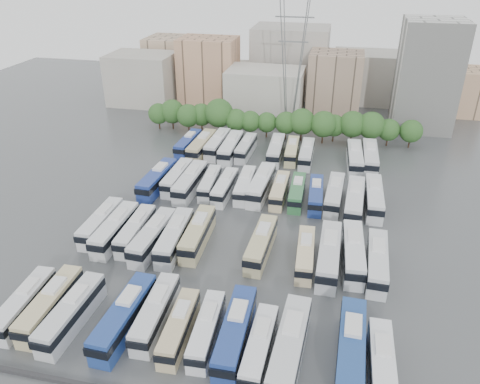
% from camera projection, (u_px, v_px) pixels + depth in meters
% --- Properties ---
extents(ground, '(220.00, 220.00, 0.00)m').
position_uv_depth(ground, '(238.00, 231.00, 75.89)').
color(ground, '#424447').
rests_on(ground, ground).
extents(tree_line, '(65.19, 7.55, 8.75)m').
position_uv_depth(tree_line, '(275.00, 120.00, 110.17)').
color(tree_line, black).
rests_on(tree_line, ground).
extents(city_buildings, '(102.00, 35.00, 20.00)m').
position_uv_depth(city_buildings, '(267.00, 74.00, 135.55)').
color(city_buildings, '#9E998E').
rests_on(city_buildings, ground).
extents(apartment_tower, '(14.00, 14.00, 26.00)m').
position_uv_depth(apartment_tower, '(427.00, 76.00, 113.23)').
color(apartment_tower, silver).
rests_on(apartment_tower, ground).
extents(electricity_pylon, '(9.00, 6.91, 33.83)m').
position_uv_depth(electricity_pylon, '(293.00, 52.00, 109.82)').
color(electricity_pylon, slate).
rests_on(electricity_pylon, ground).
extents(bus_r0_s0, '(3.08, 11.67, 3.63)m').
position_uv_depth(bus_r0_s0, '(24.00, 303.00, 58.00)').
color(bus_r0_s0, silver).
rests_on(bus_r0_s0, ground).
extents(bus_r0_s1, '(2.93, 12.25, 3.83)m').
position_uv_depth(bus_r0_s1, '(51.00, 304.00, 57.74)').
color(bus_r0_s1, '#C8B889').
rests_on(bus_r0_s1, ground).
extents(bus_r0_s2, '(2.99, 12.35, 3.86)m').
position_uv_depth(bus_r0_s2, '(72.00, 313.00, 56.36)').
color(bus_r0_s2, silver).
rests_on(bus_r0_s2, ground).
extents(bus_r0_s4, '(3.31, 13.12, 4.09)m').
position_uv_depth(bus_r0_s4, '(124.00, 316.00, 55.67)').
color(bus_r0_s4, navy).
rests_on(bus_r0_s4, ground).
extents(bus_r0_s5, '(2.95, 11.90, 3.71)m').
position_uv_depth(bus_r0_s5, '(156.00, 312.00, 56.55)').
color(bus_r0_s5, silver).
rests_on(bus_r0_s5, ground).
extents(bus_r0_s6, '(2.82, 10.97, 3.41)m').
position_uv_depth(bus_r0_s6, '(179.00, 327.00, 54.59)').
color(bus_r0_s6, tan).
rests_on(bus_r0_s6, ground).
extents(bus_r0_s7, '(2.89, 11.01, 3.42)m').
position_uv_depth(bus_r0_s7, '(207.00, 329.00, 54.22)').
color(bus_r0_s7, silver).
rests_on(bus_r0_s7, ground).
extents(bus_r0_s8, '(3.05, 13.00, 4.07)m').
position_uv_depth(bus_r0_s8, '(235.00, 332.00, 53.43)').
color(bus_r0_s8, navy).
rests_on(bus_r0_s8, ground).
extents(bus_r0_s9, '(2.68, 11.26, 3.52)m').
position_uv_depth(bus_r0_s9, '(259.00, 347.00, 51.82)').
color(bus_r0_s9, white).
rests_on(bus_r0_s9, ground).
extents(bus_r0_s10, '(3.65, 13.79, 4.29)m').
position_uv_depth(bus_r0_s10, '(290.00, 347.00, 51.31)').
color(bus_r0_s10, silver).
rests_on(bus_r0_s10, ground).
extents(bus_r0_s12, '(3.26, 13.41, 4.19)m').
position_uv_depth(bus_r0_s12, '(351.00, 349.00, 51.17)').
color(bus_r0_s12, navy).
rests_on(bus_r0_s12, ground).
extents(bus_r0_s13, '(2.70, 11.71, 3.66)m').
position_uv_depth(bus_r0_s13, '(382.00, 367.00, 49.31)').
color(bus_r0_s13, white).
rests_on(bus_r0_s13, ground).
extents(bus_r1_s0, '(2.73, 11.99, 3.75)m').
position_uv_depth(bus_r1_s0, '(101.00, 223.00, 74.70)').
color(bus_r1_s0, silver).
rests_on(bus_r1_s0, ground).
extents(bus_r1_s1, '(2.80, 12.60, 3.95)m').
position_uv_depth(bus_r1_s1, '(115.00, 229.00, 72.86)').
color(bus_r1_s1, silver).
rests_on(bus_r1_s1, ground).
extents(bus_r1_s2, '(2.83, 11.76, 3.67)m').
position_uv_depth(bus_r1_s2, '(136.00, 230.00, 72.75)').
color(bus_r1_s2, silver).
rests_on(bus_r1_s2, ground).
extents(bus_r1_s3, '(3.37, 12.80, 3.98)m').
position_uv_depth(bus_r1_s3, '(153.00, 236.00, 71.01)').
color(bus_r1_s3, silver).
rests_on(bus_r1_s3, ground).
extents(bus_r1_s4, '(3.37, 12.83, 3.99)m').
position_uv_depth(bus_r1_s4, '(175.00, 237.00, 70.84)').
color(bus_r1_s4, silver).
rests_on(bus_r1_s4, ground).
extents(bus_r1_s5, '(3.03, 12.59, 3.93)m').
position_uv_depth(bus_r1_s5, '(198.00, 233.00, 71.76)').
color(bus_r1_s5, tan).
rests_on(bus_r1_s5, ground).
extents(bus_r1_s8, '(3.18, 12.36, 3.85)m').
position_uv_depth(bus_r1_s8, '(261.00, 244.00, 69.36)').
color(bus_r1_s8, tan).
rests_on(bus_r1_s8, ground).
extents(bus_r1_s10, '(2.96, 11.26, 3.50)m').
position_uv_depth(bus_r1_s10, '(305.00, 254.00, 67.39)').
color(bus_r1_s10, beige).
rests_on(bus_r1_s10, ground).
extents(bus_r1_s11, '(3.05, 13.52, 4.23)m').
position_uv_depth(bus_r1_s11, '(329.00, 255.00, 66.57)').
color(bus_r1_s11, silver).
rests_on(bus_r1_s11, ground).
extents(bus_r1_s12, '(3.44, 13.15, 4.09)m').
position_uv_depth(bus_r1_s12, '(353.00, 253.00, 67.16)').
color(bus_r1_s12, silver).
rests_on(bus_r1_s12, ground).
extents(bus_r1_s13, '(3.12, 12.66, 3.95)m').
position_uv_depth(bus_r1_s13, '(377.00, 262.00, 65.37)').
color(bus_r1_s13, silver).
rests_on(bus_r1_s13, ground).
extents(bus_r2_s1, '(3.49, 13.26, 4.12)m').
position_uv_depth(bus_r2_s1, '(157.00, 179.00, 88.06)').
color(bus_r2_s1, navy).
rests_on(bus_r2_s1, ground).
extents(bus_r2_s2, '(2.77, 11.96, 3.74)m').
position_uv_depth(bus_r2_s2, '(177.00, 177.00, 89.20)').
color(bus_r2_s2, silver).
rests_on(bus_r2_s2, ground).
extents(bus_r2_s3, '(3.13, 13.09, 4.09)m').
position_uv_depth(bus_r2_s3, '(190.00, 182.00, 87.12)').
color(bus_r2_s3, silver).
rests_on(bus_r2_s3, ground).
extents(bus_r2_s4, '(2.91, 10.93, 3.40)m').
position_uv_depth(bus_r2_s4, '(210.00, 183.00, 87.45)').
color(bus_r2_s4, silver).
rests_on(bus_r2_s4, ground).
extents(bus_r2_s5, '(2.70, 11.37, 3.55)m').
position_uv_depth(bus_r2_s5, '(225.00, 187.00, 85.93)').
color(bus_r2_s5, silver).
rests_on(bus_r2_s5, ground).
extents(bus_r2_s6, '(2.91, 11.60, 3.62)m').
position_uv_depth(bus_r2_s6, '(245.00, 185.00, 86.46)').
color(bus_r2_s6, silver).
rests_on(bus_r2_s6, ground).
extents(bus_r2_s7, '(3.51, 13.26, 4.12)m').
position_uv_depth(bus_r2_s7, '(261.00, 185.00, 86.07)').
color(bus_r2_s7, silver).
rests_on(bus_r2_s7, ground).
extents(bus_r2_s8, '(2.43, 11.09, 3.48)m').
position_uv_depth(bus_r2_s8, '(280.00, 190.00, 84.85)').
color(bus_r2_s8, beige).
rests_on(bus_r2_s8, ground).
extents(bus_r2_s9, '(2.70, 11.24, 3.51)m').
position_uv_depth(bus_r2_s9, '(297.00, 192.00, 84.22)').
color(bus_r2_s9, '#2F6E3D').
rests_on(bus_r2_s9, ground).
extents(bus_r2_s10, '(2.99, 11.38, 3.54)m').
position_uv_depth(bus_r2_s10, '(316.00, 194.00, 83.28)').
color(bus_r2_s10, navy).
rests_on(bus_r2_s10, ground).
extents(bus_r2_s11, '(3.30, 12.56, 3.91)m').
position_uv_depth(bus_r2_s11, '(334.00, 194.00, 82.95)').
color(bus_r2_s11, silver).
rests_on(bus_r2_s11, ground).
extents(bus_r2_s12, '(3.53, 13.54, 4.21)m').
position_uv_depth(bus_r2_s12, '(354.00, 201.00, 80.55)').
color(bus_r2_s12, silver).
rests_on(bus_r2_s12, ground).
extents(bus_r2_s13, '(2.98, 13.02, 4.07)m').
position_uv_depth(bus_r2_s13, '(374.00, 197.00, 81.73)').
color(bus_r2_s13, silver).
rests_on(bus_r2_s13, ground).
extents(bus_r3_s1, '(3.01, 11.86, 3.69)m').
position_uv_depth(bus_r3_s1, '(188.00, 144.00, 104.23)').
color(bus_r3_s1, navy).
rests_on(bus_r3_s1, ground).
extents(bus_r3_s2, '(3.38, 13.27, 4.13)m').
position_uv_depth(bus_r3_s2, '(202.00, 146.00, 102.59)').
color(bus_r3_s2, tan).
rests_on(bus_r3_s2, ground).
extents(bus_r3_s3, '(3.08, 12.73, 3.97)m').
position_uv_depth(bus_r3_s3, '(218.00, 144.00, 103.69)').
color(bus_r3_s3, white).
rests_on(bus_r3_s3, ground).
extents(bus_r3_s4, '(2.94, 13.28, 4.16)m').
position_uv_depth(bus_r3_s4, '(231.00, 148.00, 101.63)').
color(bus_r3_s4, silver).
rests_on(bus_r3_s4, ground).
extents(bus_r3_s5, '(2.91, 11.57, 3.60)m').
position_uv_depth(bus_r3_s5, '(246.00, 148.00, 102.27)').
color(bus_r3_s5, silver).
rests_on(bus_r3_s5, ground).
extents(bus_r3_s7, '(3.18, 12.67, 3.95)m').
position_uv_depth(bus_r3_s7, '(276.00, 150.00, 100.75)').
color(bus_r3_s7, silver).
rests_on(bus_r3_s7, ground).
extents(bus_r3_s8, '(2.93, 11.35, 3.53)m').
position_uv_depth(bus_r3_s8, '(292.00, 151.00, 100.89)').
color(bus_r3_s8, beige).
rests_on(bus_r3_s8, ground).
extents(bus_r3_s9, '(2.70, 11.92, 3.73)m').
position_uv_depth(bus_r3_s9, '(306.00, 154.00, 99.21)').
color(bus_r3_s9, silver).
rests_on(bus_r3_s9, ground).
extents(bus_r3_s12, '(3.56, 13.36, 4.15)m').
position_uv_depth(bus_r3_s12, '(355.00, 158.00, 96.77)').
color(bus_r3_s12, silver).
rests_on(bus_r3_s12, ground).
extents(bus_r3_s13, '(3.13, 13.45, 4.21)m').
position_uv_depth(bus_r3_s13, '(370.00, 157.00, 96.93)').
color(bus_r3_s13, silver).
rests_on(bus_r3_s13, ground).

